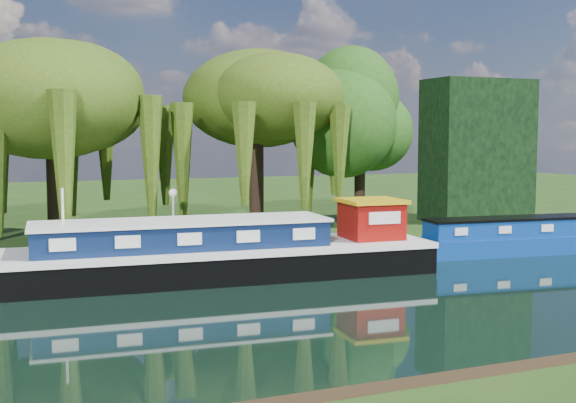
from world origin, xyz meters
name	(u,v)px	position (x,y,z in m)	size (l,w,h in m)	color
ground	(240,314)	(0.00, 0.00, 0.00)	(120.00, 120.00, 0.00)	black
far_bank	(92,205)	(0.00, 34.00, 0.23)	(120.00, 52.00, 0.45)	#1A340E
dutch_barge	(212,254)	(0.78, 5.57, 0.90)	(17.36, 5.03, 3.62)	black
narrowboat	(516,239)	(14.98, 5.75, 0.63)	(12.31, 3.33, 1.77)	navy
white_cruiser	(543,251)	(16.54, 5.76, 0.00)	(2.25, 2.61, 1.38)	silver
willow_left	(52,104)	(-4.14, 13.36, 6.67)	(7.14, 7.14, 8.56)	black
willow_right	(256,112)	(5.24, 13.02, 6.44)	(6.74, 6.74, 8.22)	black
tree_far_right	(360,122)	(11.07, 13.29, 5.98)	(4.91, 4.91, 8.04)	black
conifer_hedge	(477,150)	(19.00, 14.00, 4.45)	(6.00, 3.00, 8.00)	black
lamppost	(173,202)	(0.50, 10.50, 2.42)	(0.36, 0.36, 2.56)	silver
mooring_posts	(161,244)	(-0.50, 8.40, 0.95)	(19.16, 0.16, 1.00)	silver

